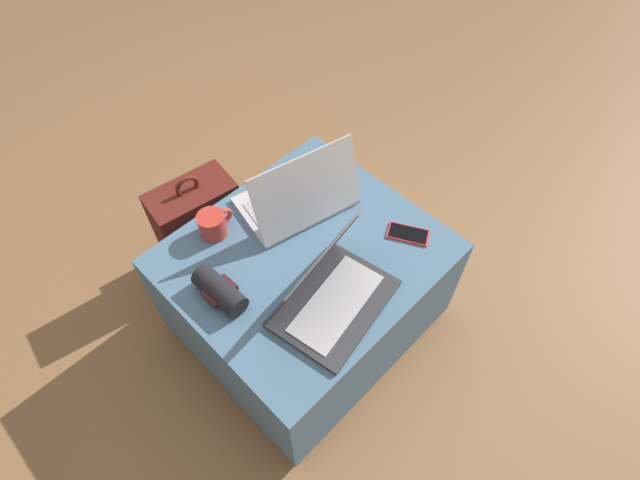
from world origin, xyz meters
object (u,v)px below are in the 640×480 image
at_px(cell_phone, 408,234).
at_px(wrist_brace, 220,291).
at_px(laptop_far, 299,197).
at_px(laptop_near, 327,291).
at_px(backpack, 200,228).
at_px(coffee_mug, 213,224).

xyz_separation_m(cell_phone, wrist_brace, (-0.58, 0.25, 0.03)).
xyz_separation_m(laptop_far, wrist_brace, (-0.41, -0.09, -0.02)).
relative_size(laptop_near, laptop_far, 0.95).
height_order(laptop_near, backpack, laptop_near).
bearing_deg(backpack, laptop_far, 127.76).
relative_size(laptop_far, backpack, 0.82).
relative_size(laptop_near, backpack, 0.78).
relative_size(cell_phone, wrist_brace, 0.83).
xyz_separation_m(backpack, wrist_brace, (-0.20, -0.46, 0.30)).
bearing_deg(laptop_far, backpack, -48.03).
bearing_deg(coffee_mug, cell_phone, -46.16).
distance_m(laptop_far, coffee_mug, 0.30).
bearing_deg(cell_phone, laptop_far, 88.00).
xyz_separation_m(laptop_near, backpack, (-0.02, 0.69, -0.31)).
bearing_deg(laptop_far, cell_phone, 128.78).
distance_m(laptop_near, wrist_brace, 0.32).
distance_m(backpack, wrist_brace, 0.58).
height_order(laptop_far, cell_phone, laptop_far).
bearing_deg(cell_phone, coffee_mug, 105.29).
relative_size(cell_phone, backpack, 0.29).
bearing_deg(backpack, coffee_mug, 84.54).
xyz_separation_m(laptop_far, backpack, (-0.21, 0.37, -0.31)).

